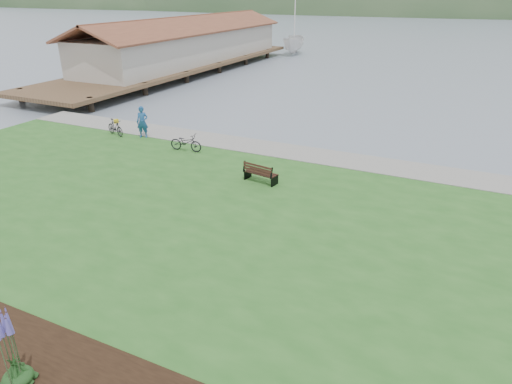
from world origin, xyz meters
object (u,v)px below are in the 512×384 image
park_bench (260,173)px  person (142,119)px  bicycle_a (186,142)px  sailboat (294,54)px

park_bench → person: person is taller
park_bench → person: size_ratio=0.75×
bicycle_a → park_bench: bearing=-118.2°
person → sailboat: sailboat is taller
sailboat → bicycle_a: bearing=-87.3°
person → sailboat: 39.49m
person → bicycle_a: size_ratio=1.18×
park_bench → sailboat: bearing=119.1°
park_bench → bicycle_a: bearing=167.1°
park_bench → bicycle_a: size_ratio=0.88×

